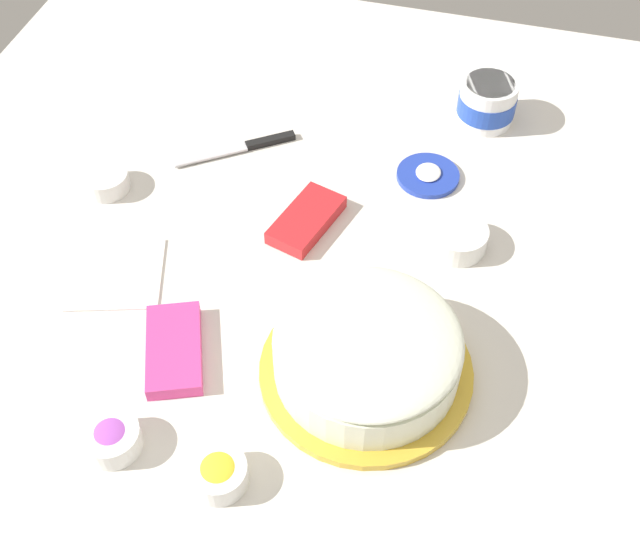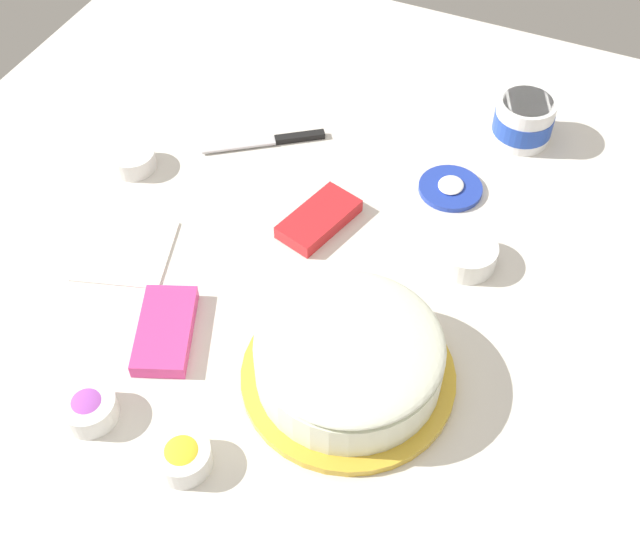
# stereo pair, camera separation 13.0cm
# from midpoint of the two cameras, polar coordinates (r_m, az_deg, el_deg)

# --- Properties ---
(ground_plane) EXTENTS (1.54, 1.54, 0.00)m
(ground_plane) POSITION_cam_midpoint_polar(r_m,az_deg,el_deg) (1.38, 1.75, 1.90)
(ground_plane) COLOR silver
(frosted_cake) EXTENTS (0.32, 0.32, 0.11)m
(frosted_cake) POSITION_cam_midpoint_polar(r_m,az_deg,el_deg) (1.18, 5.19, -6.28)
(frosted_cake) COLOR gold
(frosted_cake) RESTS_ON ground_plane
(frosting_tub) EXTENTS (0.11, 0.11, 0.09)m
(frosting_tub) POSITION_cam_midpoint_polar(r_m,az_deg,el_deg) (1.61, 16.37, 10.17)
(frosting_tub) COLOR white
(frosting_tub) RESTS_ON ground_plane
(frosting_tub_lid) EXTENTS (0.11, 0.11, 0.02)m
(frosting_tub_lid) POSITION_cam_midpoint_polar(r_m,az_deg,el_deg) (1.50, 11.59, 5.73)
(frosting_tub_lid) COLOR #233DAD
(frosting_tub_lid) RESTS_ON ground_plane
(spreading_knife) EXTENTS (0.15, 0.20, 0.01)m
(spreading_knife) POSITION_cam_midpoint_polar(r_m,az_deg,el_deg) (1.57, -0.80, 9.17)
(spreading_knife) COLOR silver
(spreading_knife) RESTS_ON ground_plane
(sprinkle_bowl_pink) EXTENTS (0.08, 0.08, 0.04)m
(sprinkle_bowl_pink) POSITION_cam_midpoint_polar(r_m,az_deg,el_deg) (1.53, -10.64, 7.72)
(sprinkle_bowl_pink) COLOR white
(sprinkle_bowl_pink) RESTS_ON ground_plane
(sprinkle_bowl_yellow) EXTENTS (0.08, 0.08, 0.04)m
(sprinkle_bowl_yellow) POSITION_cam_midpoint_polar(r_m,az_deg,el_deg) (1.14, -6.33, -12.84)
(sprinkle_bowl_yellow) COLOR white
(sprinkle_bowl_yellow) RESTS_ON ground_plane
(sprinkle_bowl_rainbow) EXTENTS (0.08, 0.08, 0.04)m
(sprinkle_bowl_rainbow) POSITION_cam_midpoint_polar(r_m,az_deg,el_deg) (1.20, -12.93, -9.36)
(sprinkle_bowl_rainbow) COLOR white
(sprinkle_bowl_rainbow) RESTS_ON ground_plane
(sprinkle_bowl_green) EXTENTS (0.10, 0.10, 0.04)m
(sprinkle_bowl_green) POSITION_cam_midpoint_polar(r_m,az_deg,el_deg) (1.37, 12.95, 1.18)
(sprinkle_bowl_green) COLOR white
(sprinkle_bowl_green) RESTS_ON ground_plane
(candy_box_lower) EXTENTS (0.16, 0.11, 0.03)m
(candy_box_lower) POSITION_cam_midpoint_polar(r_m,az_deg,el_deg) (1.41, 2.72, 3.60)
(candy_box_lower) COLOR red
(candy_box_lower) RESTS_ON ground_plane
(candy_box_upper) EXTENTS (0.18, 0.14, 0.02)m
(candy_box_upper) POSITION_cam_midpoint_polar(r_m,az_deg,el_deg) (1.26, -7.93, -4.18)
(candy_box_upper) COLOR #E53D8E
(candy_box_upper) RESTS_ON ground_plane
(paper_napkin) EXTENTS (0.19, 0.19, 0.01)m
(paper_napkin) POSITION_cam_midpoint_polar(r_m,az_deg,el_deg) (1.39, -10.90, 1.43)
(paper_napkin) COLOR white
(paper_napkin) RESTS_ON ground_plane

